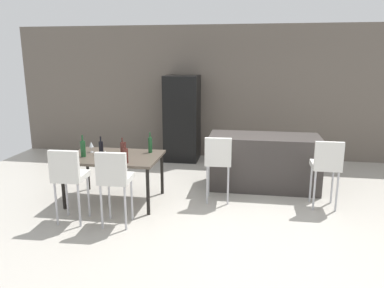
{
  "coord_description": "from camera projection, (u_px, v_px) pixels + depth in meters",
  "views": [
    {
      "loc": [
        0.35,
        -5.25,
        2.22
      ],
      "look_at": [
        -0.56,
        0.45,
        0.85
      ],
      "focal_mm": 34.34,
      "sensor_mm": 36.0,
      "label": 1
    }
  ],
  "objects": [
    {
      "name": "bar_chair_left",
      "position": [
        218.0,
        159.0,
        5.63
      ],
      "size": [
        0.42,
        0.42,
        1.05
      ],
      "color": "silver",
      "rests_on": "ground_plane"
    },
    {
      "name": "kitchen_island",
      "position": [
        263.0,
        162.0,
        6.33
      ],
      "size": [
        1.86,
        0.81,
        0.92
      ],
      "primitive_type": "cube",
      "color": "#383330",
      "rests_on": "ground_plane"
    },
    {
      "name": "wine_bottle_near",
      "position": [
        150.0,
        145.0,
        5.81
      ],
      "size": [
        0.06,
        0.06,
        0.33
      ],
      "color": "#194723",
      "rests_on": "dining_table"
    },
    {
      "name": "wine_bottle_left",
      "position": [
        126.0,
        155.0,
        5.25
      ],
      "size": [
        0.07,
        0.07,
        0.31
      ],
      "color": "#471E19",
      "rests_on": "dining_table"
    },
    {
      "name": "wine_bottle_inner",
      "position": [
        101.0,
        147.0,
        5.72
      ],
      "size": [
        0.07,
        0.07,
        0.28
      ],
      "color": "black",
      "rests_on": "dining_table"
    },
    {
      "name": "bar_chair_middle",
      "position": [
        327.0,
        163.0,
        5.39
      ],
      "size": [
        0.4,
        0.4,
        1.05
      ],
      "color": "silver",
      "rests_on": "ground_plane"
    },
    {
      "name": "dining_chair_near",
      "position": [
        69.0,
        174.0,
        4.89
      ],
      "size": [
        0.42,
        0.42,
        1.05
      ],
      "color": "silver",
      "rests_on": "ground_plane"
    },
    {
      "name": "dining_table",
      "position": [
        114.0,
        160.0,
        5.66
      ],
      "size": [
        1.42,
        0.97,
        0.74
      ],
      "color": "#4C4238",
      "rests_on": "ground_plane"
    },
    {
      "name": "wine_glass_far",
      "position": [
        105.0,
        154.0,
        5.28
      ],
      "size": [
        0.07,
        0.07,
        0.17
      ],
      "color": "silver",
      "rests_on": "dining_table"
    },
    {
      "name": "back_wall",
      "position": [
        235.0,
        93.0,
        8.11
      ],
      "size": [
        10.0,
        0.12,
        2.9
      ],
      "primitive_type": "cube",
      "color": "#665B51",
      "rests_on": "ground_plane"
    },
    {
      "name": "ground_plane",
      "position": [
        224.0,
        206.0,
        5.61
      ],
      "size": [
        10.0,
        10.0,
        0.0
      ],
      "primitive_type": "plane",
      "color": "#ADA89E"
    },
    {
      "name": "wine_bottle_right",
      "position": [
        83.0,
        148.0,
        5.57
      ],
      "size": [
        0.08,
        0.08,
        0.34
      ],
      "color": "#194723",
      "rests_on": "dining_table"
    },
    {
      "name": "refrigerator",
      "position": [
        182.0,
        118.0,
        7.98
      ],
      "size": [
        0.72,
        0.68,
        1.84
      ],
      "primitive_type": "cube",
      "color": "black",
      "rests_on": "ground_plane"
    },
    {
      "name": "wine_bottle_middle",
      "position": [
        123.0,
        149.0,
        5.57
      ],
      "size": [
        0.06,
        0.06,
        0.3
      ],
      "color": "#471E19",
      "rests_on": "dining_table"
    },
    {
      "name": "wine_glass_end",
      "position": [
        91.0,
        145.0,
        5.83
      ],
      "size": [
        0.07,
        0.07,
        0.17
      ],
      "color": "silver",
      "rests_on": "dining_table"
    },
    {
      "name": "dining_chair_far",
      "position": [
        114.0,
        177.0,
        4.8
      ],
      "size": [
        0.42,
        0.42,
        1.05
      ],
      "color": "silver",
      "rests_on": "ground_plane"
    }
  ]
}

